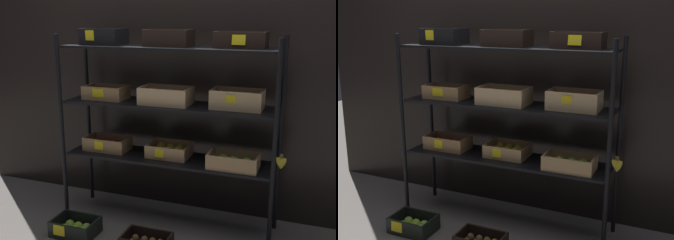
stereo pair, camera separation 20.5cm
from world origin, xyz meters
TOP-DOWN VIEW (x-y plane):
  - ground_plane at (0.00, 0.00)m, footprint 10.00×10.00m
  - storefront_wall at (0.00, 0.40)m, footprint 4.05×0.12m
  - display_rack at (0.01, 0.00)m, footprint 1.75×0.44m
  - crate_ground_apple_green at (-0.60, -0.42)m, footprint 0.34×0.25m

SIDE VIEW (x-z plane):
  - ground_plane at x=0.00m, z-range 0.00..0.00m
  - crate_ground_apple_green at x=-0.60m, z-range -0.01..0.11m
  - display_rack at x=0.01m, z-range 0.22..1.76m
  - storefront_wall at x=0.00m, z-range 0.00..2.34m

